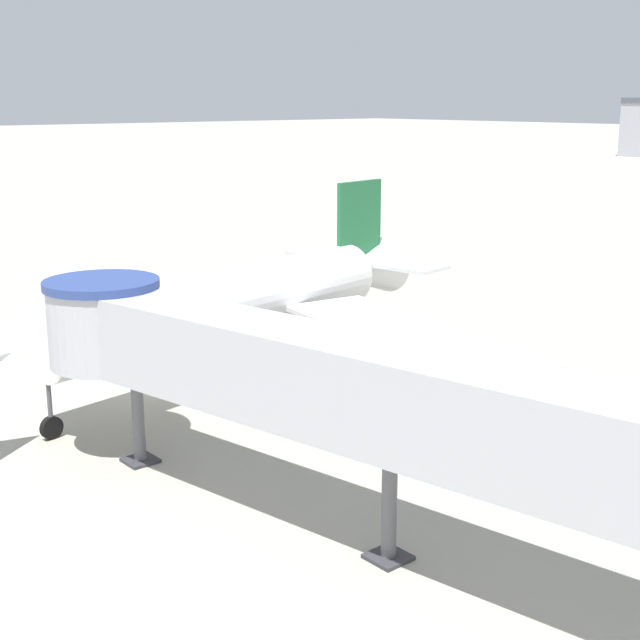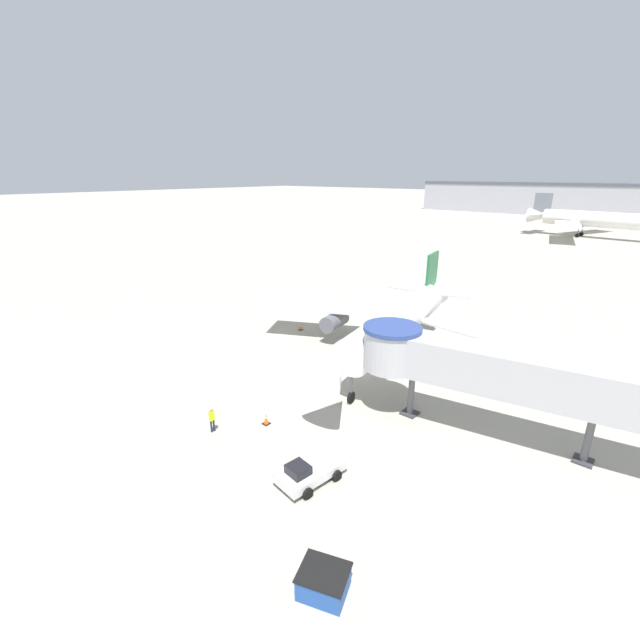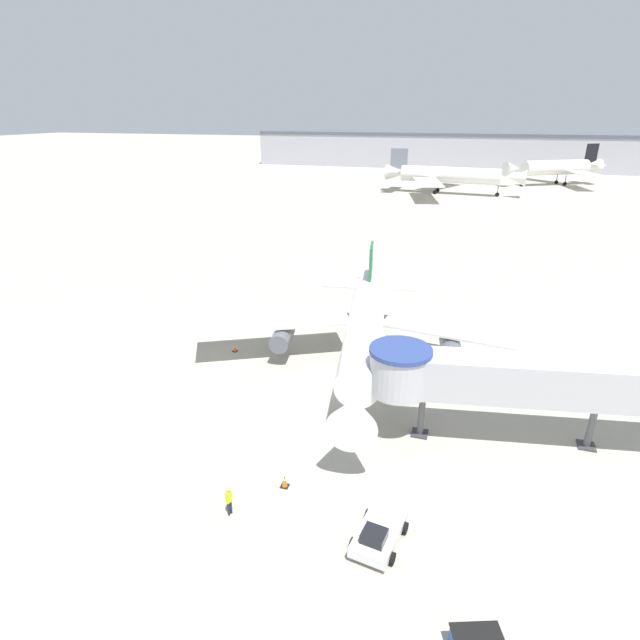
{
  "view_description": "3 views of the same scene",
  "coord_description": "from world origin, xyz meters",
  "views": [
    {
      "loc": [
        33.5,
        -18.96,
        12.67
      ],
      "look_at": [
        5.0,
        5.37,
        3.33
      ],
      "focal_mm": 50.0,
      "sensor_mm": 36.0,
      "label": 1
    },
    {
      "loc": [
        19.02,
        -29.52,
        16.56
      ],
      "look_at": [
        -4.78,
        -0.95,
        3.72
      ],
      "focal_mm": 24.0,
      "sensor_mm": 36.0,
      "label": 2
    },
    {
      "loc": [
        8.54,
        -33.86,
        20.56
      ],
      "look_at": [
        -2.41,
        1.67,
        4.9
      ],
      "focal_mm": 28.0,
      "sensor_mm": 36.0,
      "label": 3
    }
  ],
  "objects": [
    {
      "name": "ground_plane",
      "position": [
        0.0,
        0.0,
        0.0
      ],
      "size": [
        800.0,
        800.0,
        0.0
      ],
      "primitive_type": "plane",
      "color": "#A8A393"
    },
    {
      "name": "main_airplane",
      "position": [
        0.89,
        3.72,
        3.63
      ],
      "size": [
        30.59,
        26.57,
        8.51
      ],
      "rotation": [
        0.0,
        0.0,
        0.16
      ],
      "color": "white",
      "rests_on": "ground_plane"
    },
    {
      "name": "jet_bridge",
      "position": [
        12.88,
        -3.46,
        4.77
      ],
      "size": [
        22.88,
        6.92,
        6.46
      ],
      "rotation": [
        0.0,
        0.0,
        0.17
      ],
      "color": "#B7B7BC",
      "rests_on": "ground_plane"
    },
    {
      "name": "pushback_tug_white",
      "position": [
        5.75,
        -14.55,
        0.64
      ],
      "size": [
        2.71,
        4.17,
        1.39
      ],
      "rotation": [
        0.0,
        0.0,
        -0.15
      ],
      "color": "silver",
      "rests_on": "ground_plane"
    },
    {
      "name": "traffic_cone_port_wing",
      "position": [
        -11.17,
        3.35,
        0.36
      ],
      "size": [
        0.45,
        0.45,
        0.74
      ],
      "color": "black",
      "rests_on": "ground_plane"
    },
    {
      "name": "traffic_cone_near_nose",
      "position": [
        -0.35,
        -12.12,
        0.38
      ],
      "size": [
        0.48,
        0.48,
        0.8
      ],
      "color": "black",
      "rests_on": "ground_plane"
    },
    {
      "name": "ground_crew_marshaller",
      "position": [
        -2.44,
        -15.07,
        1.04
      ],
      "size": [
        0.29,
        0.39,
        1.81
      ],
      "rotation": [
        0.0,
        0.0,
        4.44
      ],
      "color": "#1E2338",
      "rests_on": "ground_plane"
    },
    {
      "name": "background_jet_black_tail",
      "position": [
        30.44,
        132.45,
        5.06
      ],
      "size": [
        29.25,
        27.97,
        11.58
      ],
      "rotation": [
        0.0,
        0.0,
        -1.03
      ],
      "color": "white",
      "rests_on": "ground_plane"
    },
    {
      "name": "background_jet_gray_tail",
      "position": [
        0.46,
        105.81,
        4.88
      ],
      "size": [
        36.23,
        40.15,
        11.17
      ],
      "rotation": [
        0.0,
        0.0,
        1.48
      ],
      "color": "white",
      "rests_on": "ground_plane"
    },
    {
      "name": "terminal_building",
      "position": [
        -8.67,
        175.0,
        6.45
      ],
      "size": [
        138.85,
        20.97,
        12.88
      ],
      "color": "#A8A8B2",
      "rests_on": "ground_plane"
    }
  ]
}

